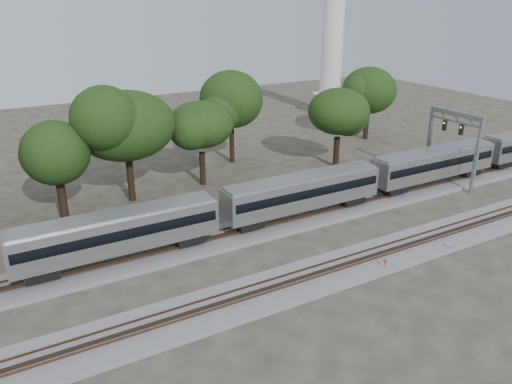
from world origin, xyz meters
TOP-DOWN VIEW (x-y plane):
  - ground at (0.00, 0.00)m, footprint 160.00×160.00m
  - track_far at (0.00, 6.00)m, footprint 160.00×5.00m
  - track_near at (0.00, -4.00)m, footprint 160.00×5.00m
  - train at (23.68, 6.00)m, footprint 126.77×3.09m
  - switch_stand_red at (5.18, -5.82)m, footprint 0.33×0.14m
  - switch_stand_white at (12.56, -6.32)m, footprint 0.30×0.11m
  - switch_lever at (7.20, -5.11)m, footprint 0.55×0.40m
  - signal_gantry at (26.26, 6.00)m, footprint 0.62×7.36m
  - tree_2 at (-16.08, 18.28)m, footprint 7.14×7.14m
  - tree_3 at (-8.56, 19.79)m, footprint 8.64×8.64m
  - tree_4 at (0.39, 20.49)m, footprint 7.55×7.55m
  - tree_5 at (7.42, 26.53)m, footprint 8.82×8.82m
  - tree_6 at (18.62, 17.95)m, footprint 7.62×7.62m
  - tree_7 at (31.50, 26.81)m, footprint 7.85×7.85m

SIDE VIEW (x-z plane):
  - ground at x=0.00m, z-range 0.00..0.00m
  - switch_lever at x=7.20m, z-range 0.00..0.30m
  - track_far at x=0.00m, z-range -0.16..0.57m
  - track_near at x=0.00m, z-range -0.16..0.57m
  - switch_stand_white at x=12.56m, z-range 0.13..1.10m
  - switch_stand_red at x=5.18m, z-range 0.15..1.20m
  - train at x=23.68m, z-range 0.90..5.45m
  - signal_gantry at x=26.26m, z-range 2.05..11.00m
  - tree_2 at x=-16.08m, z-range 1.97..12.04m
  - tree_4 at x=0.39m, z-range 2.09..12.73m
  - tree_6 at x=18.62m, z-range 2.10..12.85m
  - tree_7 at x=31.50m, z-range 2.17..13.24m
  - tree_3 at x=-8.56m, z-range 2.39..14.58m
  - tree_5 at x=7.42m, z-range 2.44..14.88m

